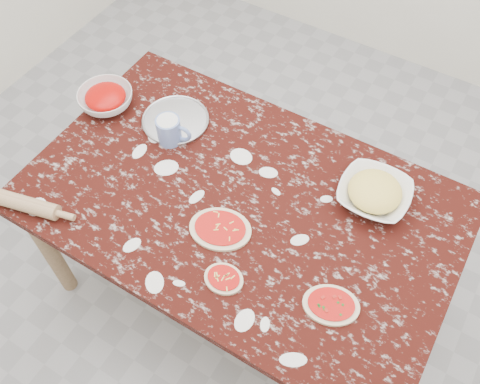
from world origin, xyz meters
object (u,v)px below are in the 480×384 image
Objects in this scene: pizza_tray at (176,120)px; cheese_bowl at (374,194)px; sauce_bowl at (106,99)px; rolling_pin at (21,203)px; flour_mug at (170,130)px; worktable at (240,212)px.

cheese_bowl is (0.85, 0.05, 0.03)m from pizza_tray.
pizza_tray is 1.18× the size of sauce_bowl.
rolling_pin is at bearing -110.01° from pizza_tray.
cheese_bowl reaches higher than rolling_pin.
flour_mug is (0.04, -0.09, 0.05)m from pizza_tray.
flour_mug is 0.49× the size of rolling_pin.
worktable is 6.97× the size of sauce_bowl.
flour_mug is at bearing -169.73° from cheese_bowl.
rolling_pin is (-0.67, -0.44, 0.11)m from worktable.
pizza_tray is 0.68m from rolling_pin.
sauce_bowl is 0.77× the size of rolling_pin.
flour_mug reaches higher than pizza_tray.
cheese_bowl is 0.82m from flour_mug.
flour_mug is (0.35, -0.02, 0.02)m from sauce_bowl.
pizza_tray is at bearing -176.35° from cheese_bowl.
rolling_pin reaches higher than pizza_tray.
sauce_bowl is 0.35m from flour_mug.
cheese_bowl is at bearing 6.28° from sauce_bowl.
sauce_bowl is at bearing -166.46° from pizza_tray.
pizza_tray is at bearing 115.50° from flour_mug.
sauce_bowl is at bearing 96.90° from rolling_pin.
sauce_bowl is 1.58× the size of flour_mug.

